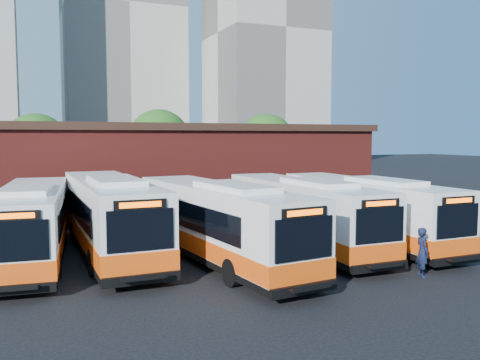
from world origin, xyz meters
name	(u,v)px	position (x,y,z in m)	size (l,w,h in m)	color
ground	(303,266)	(0.00, 0.00, 0.00)	(220.00, 220.00, 0.00)	black
bus_farwest	(32,226)	(-10.60, 5.43, 1.56)	(3.76, 12.80, 3.44)	white
bus_west	(110,218)	(-7.23, 5.43, 1.68)	(3.09, 13.67, 3.70)	white
bus_midwest	(218,225)	(-3.08, 2.02, 1.62)	(4.13, 13.28, 3.57)	white
bus_mideast	(301,216)	(1.78, 3.32, 1.58)	(2.70, 12.77, 3.47)	white
bus_east	(365,213)	(5.30, 2.95, 1.56)	(2.83, 12.70, 3.44)	white
transit_worker	(422,252)	(3.46, -3.27, 0.98)	(0.71, 0.47, 1.95)	black
depot_building	(176,165)	(0.00, 20.00, 3.26)	(28.60, 12.60, 6.40)	maroon
tree_west	(36,146)	(-10.00, 32.00, 4.64)	(6.00, 6.00, 7.65)	#382314
tree_mid	(159,141)	(2.00, 34.00, 5.08)	(6.56, 6.56, 8.36)	#382314
tree_east	(266,143)	(13.00, 31.00, 4.83)	(6.24, 6.24, 7.96)	#382314
tower_center	(120,12)	(7.00, 86.00, 30.34)	(22.00, 20.00, 61.20)	#B6B1A6
tower_right	(264,34)	(30.00, 68.00, 24.34)	(18.00, 18.00, 49.20)	#BAB5AB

